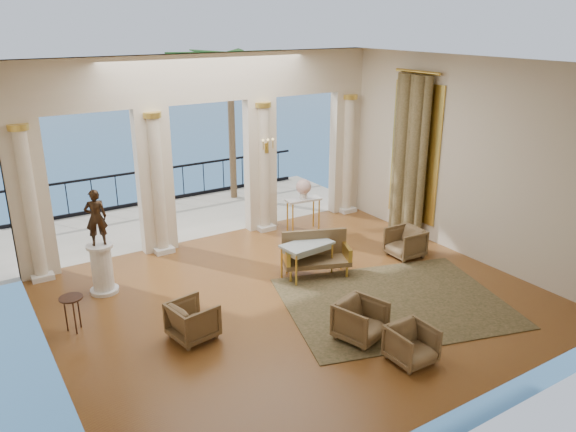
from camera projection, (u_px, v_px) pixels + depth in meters
floor at (297, 298)px, 11.13m from camera, size 9.00×9.00×0.00m
room_walls at (335, 170)px, 9.28m from camera, size 9.00×9.00×9.00m
arcade at (209, 137)px, 13.31m from camera, size 9.00×0.56×4.50m
terrace at (184, 217)px, 15.76m from camera, size 10.00×3.60×0.10m
balustrade at (162, 188)px, 16.88m from camera, size 9.00×0.06×1.03m
palm_tree at (229, 61)px, 16.02m from camera, size 2.00×2.00×4.50m
curtain at (409, 157)px, 13.81m from camera, size 0.33×1.40×4.09m
window_frame at (415, 153)px, 13.88m from camera, size 0.04×1.60×3.40m
wall_sconce at (267, 147)px, 13.88m from camera, size 0.30×0.11×0.33m
rug at (394, 302)px, 10.95m from camera, size 4.92×4.30×0.02m
armchair_a at (361, 319)px, 9.61m from camera, size 0.92×0.88×0.77m
armchair_b at (412, 343)px, 8.97m from camera, size 0.67×0.63×0.69m
armchair_c at (405, 241)px, 12.95m from camera, size 0.71×0.76×0.75m
armchair_d at (193, 319)px, 9.64m from camera, size 0.79×0.83×0.74m
settee at (316, 253)px, 12.06m from camera, size 1.54×1.10×0.94m
game_table at (307, 247)px, 11.89m from camera, size 1.14×0.70×0.75m
pedestal at (102, 269)px, 11.22m from camera, size 0.56×0.56×1.04m
statue at (96, 217)px, 10.85m from camera, size 0.45×0.34×1.14m
console_table at (303, 204)px, 14.43m from camera, size 0.95×0.46×0.87m
urn at (304, 188)px, 14.28m from camera, size 0.39×0.39×0.52m
side_table at (71, 302)px, 9.79m from camera, size 0.41×0.41×0.67m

